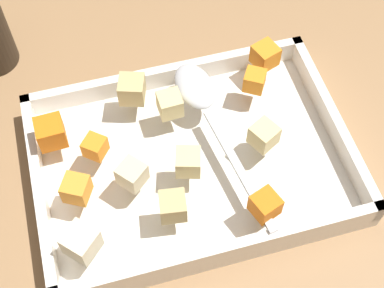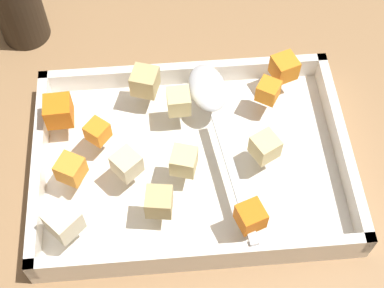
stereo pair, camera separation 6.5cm
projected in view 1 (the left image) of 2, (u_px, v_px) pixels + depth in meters
ground_plane at (186, 179)px, 0.69m from camera, size 4.00×4.00×0.00m
baking_dish at (192, 162)px, 0.69m from camera, size 0.38×0.27×0.05m
carrot_chunk_under_handle at (255, 80)px, 0.70m from camera, size 0.03×0.03×0.03m
carrot_chunk_heap_side at (51, 132)px, 0.65m from camera, size 0.03×0.03×0.03m
carrot_chunk_far_right at (76, 189)px, 0.62m from camera, size 0.04×0.04×0.03m
carrot_chunk_far_left at (265, 55)px, 0.72m from camera, size 0.04×0.04×0.03m
carrot_chunk_mid_right at (95, 147)px, 0.65m from camera, size 0.03×0.03×0.02m
carrot_chunk_rim_edge at (265, 205)px, 0.61m from camera, size 0.04×0.04×0.03m
potato_chunk_near_spoon at (132, 174)px, 0.63m from camera, size 0.04×0.04×0.03m
potato_chunk_corner_nw at (263, 134)px, 0.66m from camera, size 0.04×0.04×0.03m
potato_chunk_mid_left at (81, 242)px, 0.58m from camera, size 0.05×0.05×0.03m
potato_chunk_back_center at (132, 89)px, 0.69m from camera, size 0.04×0.04×0.03m
potato_chunk_corner_se at (190, 162)px, 0.63m from camera, size 0.04×0.04×0.03m
potato_chunk_heap_top at (170, 104)px, 0.68m from camera, size 0.03×0.03×0.03m
potato_chunk_front_center at (173, 206)px, 0.60m from camera, size 0.03×0.03×0.03m
serving_spoon at (199, 95)px, 0.69m from camera, size 0.06×0.25×0.02m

